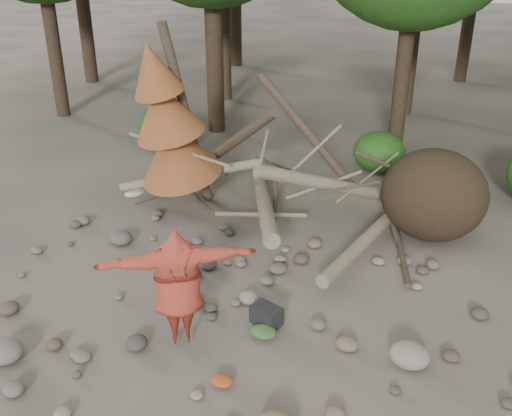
% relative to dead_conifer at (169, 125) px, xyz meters
% --- Properties ---
extents(ground, '(120.00, 120.00, 0.00)m').
position_rel_dead_conifer_xyz_m(ground, '(3.12, -3.37, -2.11)').
color(ground, '#514C44').
rests_on(ground, ground).
extents(deadfall_pile, '(8.55, 5.24, 3.30)m').
position_rel_dead_conifer_xyz_m(deadfall_pile, '(5.13, 0.87, -1.16)').
color(deadfall_pile, '#332619').
rests_on(deadfall_pile, ground).
extents(dead_conifer, '(2.06, 2.16, 4.35)m').
position_rel_dead_conifer_xyz_m(dead_conifer, '(0.00, 0.00, 0.00)').
color(dead_conifer, '#4C3F30').
rests_on(dead_conifer, ground).
extents(bush_left, '(1.80, 1.80, 1.44)m').
position_rel_dead_conifer_xyz_m(bush_left, '(-2.38, 3.83, -1.39)').
color(bush_left, '#1F4C14').
rests_on(bush_left, ground).
extents(bush_mid, '(1.40, 1.40, 1.12)m').
position_rel_dead_conifer_xyz_m(bush_mid, '(3.92, 4.43, -1.55)').
color(bush_mid, '#2A611C').
rests_on(bush_mid, ground).
extents(frisbee_thrower, '(2.34, 1.86, 2.27)m').
position_rel_dead_conifer_xyz_m(frisbee_thrower, '(2.53, -4.22, -1.06)').
color(frisbee_thrower, '#9C3323').
rests_on(frisbee_thrower, ground).
extents(backpack, '(0.57, 0.47, 0.32)m').
position_rel_dead_conifer_xyz_m(backpack, '(3.63, -3.33, -1.95)').
color(backpack, black).
rests_on(backpack, ground).
extents(cloth_green, '(0.43, 0.36, 0.16)m').
position_rel_dead_conifer_xyz_m(cloth_green, '(3.71, -3.64, -2.03)').
color(cloth_green, '#376327').
rests_on(cloth_green, ground).
extents(cloth_orange, '(0.32, 0.26, 0.12)m').
position_rel_dead_conifer_xyz_m(cloth_orange, '(3.57, -4.89, -2.05)').
color(cloth_orange, '#B1401E').
rests_on(cloth_orange, ground).
extents(boulder_front_left, '(0.58, 0.52, 0.35)m').
position_rel_dead_conifer_xyz_m(boulder_front_left, '(0.27, -5.63, -1.94)').
color(boulder_front_left, slate).
rests_on(boulder_front_left, ground).
extents(boulder_mid_right, '(0.61, 0.55, 0.36)m').
position_rel_dead_conifer_xyz_m(boulder_mid_right, '(5.97, -3.40, -1.93)').
color(boulder_mid_right, gray).
rests_on(boulder_mid_right, ground).
extents(boulder_mid_left, '(0.50, 0.45, 0.30)m').
position_rel_dead_conifer_xyz_m(boulder_mid_left, '(-0.24, -1.85, -1.96)').
color(boulder_mid_left, '#58504A').
rests_on(boulder_mid_left, ground).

